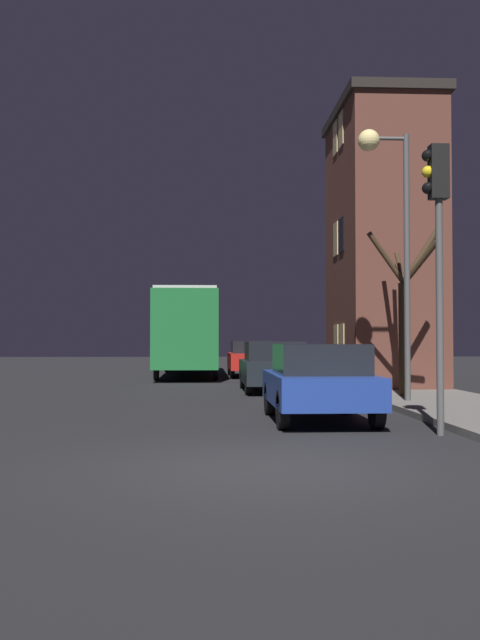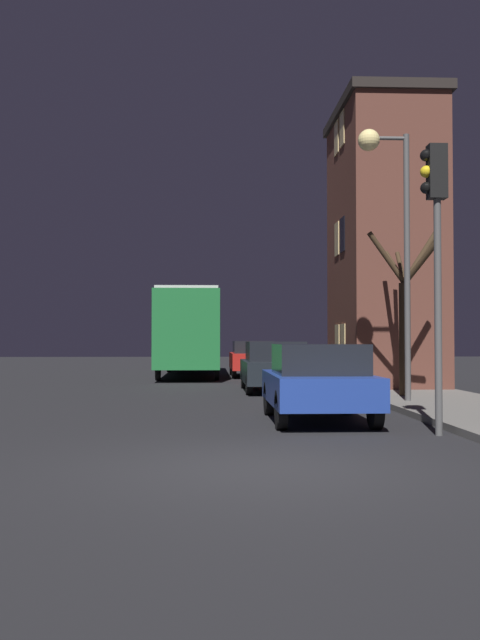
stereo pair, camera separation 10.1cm
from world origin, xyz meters
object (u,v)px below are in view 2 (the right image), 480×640
Objects in this scene: traffic_light at (436,228)px; car_far_lane at (252,358)px; car_near_lane at (318,381)px; streetlamp at (387,198)px; bare_tree at (405,309)px; car_mid_lane at (274,366)px; bus at (190,327)px.

traffic_light is 19.33m from car_far_lane.
traffic_light is 1.24× the size of car_near_lane.
car_far_lane is at bearing 99.54° from streetlamp.
bare_tree is 5.85m from car_near_lane.
streetlamp is 6.90m from car_mid_lane.
streetlamp is 1.41× the size of car_far_lane.
traffic_light is 1.05× the size of car_far_lane.
bus is at bearing 108.55° from streetlamp.
bus is (-5.05, 15.06, -2.81)m from streetlamp.
bus is 2.55× the size of car_far_lane.
car_far_lane is (2.71, -1.11, -1.32)m from bus.
streetlamp is at bearing -71.45° from bus.
traffic_light is 1.09× the size of car_mid_lane.
streetlamp is 1.35× the size of traffic_light.
car_far_lane is (-3.24, 12.28, -1.55)m from bare_tree.
traffic_light is at bearing -84.45° from car_far_lane.
bare_tree is (1.39, 6.79, -1.05)m from traffic_light.
traffic_light is 1.10× the size of bare_tree.
car_far_lane is (-1.85, 19.07, -2.60)m from traffic_light.
streetlamp is 0.55× the size of bus.
bus reaches higher than car_far_lane.
car_mid_lane is (-3.12, 3.36, -1.59)m from bare_tree.
streetlamp reaches higher than car_far_lane.
streetlamp is 3.20m from bare_tree.
car_mid_lane is 0.96× the size of car_far_lane.
bare_tree is 4.85m from car_mid_lane.
streetlamp is 14.73m from car_far_lane.
car_mid_lane is at bearing -89.22° from car_far_lane.
bus is 2.66× the size of car_mid_lane.
bus is 3.21m from car_far_lane.
traffic_light is at bearing -77.26° from bus.
car_near_lane is 17.03m from car_far_lane.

